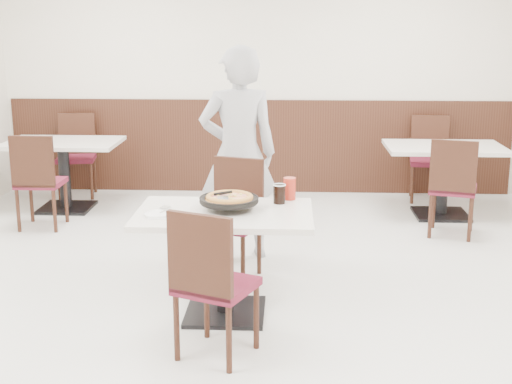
{
  "coord_description": "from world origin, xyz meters",
  "views": [
    {
      "loc": [
        0.37,
        -4.84,
        2.04
      ],
      "look_at": [
        0.15,
        -0.3,
        0.92
      ],
      "focal_mm": 50.0,
      "sensor_mm": 36.0,
      "label": 1
    }
  ],
  "objects_px": {
    "pizza": "(230,200)",
    "chair_far": "(230,221)",
    "chair_near": "(217,282)",
    "diner_person": "(238,154)",
    "cola_glass": "(279,194)",
    "bg_chair_right_far": "(429,160)",
    "bg_chair_left_near": "(41,180)",
    "bg_table_right": "(443,181)",
    "main_table": "(225,264)",
    "side_plate": "(157,214)",
    "red_cup": "(290,189)",
    "pizza_pan": "(229,204)",
    "bg_chair_right_near": "(453,187)",
    "bg_table_left": "(65,175)",
    "bg_chair_left_far": "(76,156)"
  },
  "relations": [
    {
      "from": "pizza_pan",
      "to": "bg_table_left",
      "type": "xyz_separation_m",
      "value": [
        -2.02,
        2.7,
        -0.42
      ]
    },
    {
      "from": "cola_glass",
      "to": "bg_chair_right_far",
      "type": "distance_m",
      "value": 3.51
    },
    {
      "from": "bg_chair_right_far",
      "to": "pizza_pan",
      "type": "bearing_deg",
      "value": 66.28
    },
    {
      "from": "diner_person",
      "to": "bg_chair_right_near",
      "type": "distance_m",
      "value": 2.16
    },
    {
      "from": "chair_near",
      "to": "bg_chair_right_far",
      "type": "xyz_separation_m",
      "value": [
        2.01,
        3.93,
        0.0
      ]
    },
    {
      "from": "main_table",
      "to": "diner_person",
      "type": "distance_m",
      "value": 1.38
    },
    {
      "from": "main_table",
      "to": "bg_chair_right_far",
      "type": "height_order",
      "value": "bg_chair_right_far"
    },
    {
      "from": "chair_far",
      "to": "cola_glass",
      "type": "height_order",
      "value": "chair_far"
    },
    {
      "from": "chair_near",
      "to": "bg_chair_right_far",
      "type": "bearing_deg",
      "value": 86.48
    },
    {
      "from": "main_table",
      "to": "side_plate",
      "type": "height_order",
      "value": "side_plate"
    },
    {
      "from": "cola_glass",
      "to": "bg_table_right",
      "type": "distance_m",
      "value": 2.98
    },
    {
      "from": "side_plate",
      "to": "bg_table_right",
      "type": "xyz_separation_m",
      "value": [
        2.48,
        2.79,
        -0.38
      ]
    },
    {
      "from": "side_plate",
      "to": "bg_chair_right_near",
      "type": "xyz_separation_m",
      "value": [
        2.43,
        2.12,
        -0.28
      ]
    },
    {
      "from": "main_table",
      "to": "pizza",
      "type": "distance_m",
      "value": 0.44
    },
    {
      "from": "cola_glass",
      "to": "bg_chair_right_near",
      "type": "xyz_separation_m",
      "value": [
        1.62,
        1.75,
        -0.34
      ]
    },
    {
      "from": "bg_table_right",
      "to": "bg_chair_right_far",
      "type": "height_order",
      "value": "bg_chair_right_far"
    },
    {
      "from": "cola_glass",
      "to": "pizza",
      "type": "bearing_deg",
      "value": -156.09
    },
    {
      "from": "chair_near",
      "to": "red_cup",
      "type": "xyz_separation_m",
      "value": [
        0.44,
        0.98,
        0.35
      ]
    },
    {
      "from": "chair_far",
      "to": "cola_glass",
      "type": "bearing_deg",
      "value": 147.57
    },
    {
      "from": "main_table",
      "to": "chair_far",
      "type": "relative_size",
      "value": 1.26
    },
    {
      "from": "bg_chair_left_near",
      "to": "chair_near",
      "type": "bearing_deg",
      "value": -52.81
    },
    {
      "from": "bg_chair_left_far",
      "to": "bg_table_left",
      "type": "bearing_deg",
      "value": 84.8
    },
    {
      "from": "chair_near",
      "to": "diner_person",
      "type": "height_order",
      "value": "diner_person"
    },
    {
      "from": "main_table",
      "to": "bg_chair_right_far",
      "type": "relative_size",
      "value": 1.26
    },
    {
      "from": "pizza",
      "to": "bg_chair_right_far",
      "type": "relative_size",
      "value": 0.37
    },
    {
      "from": "bg_chair_left_near",
      "to": "bg_table_right",
      "type": "xyz_separation_m",
      "value": [
        4.05,
        0.61,
        -0.1
      ]
    },
    {
      "from": "pizza_pan",
      "to": "bg_chair_right_far",
      "type": "bearing_deg",
      "value": 58.68
    },
    {
      "from": "cola_glass",
      "to": "red_cup",
      "type": "relative_size",
      "value": 0.81
    },
    {
      "from": "red_cup",
      "to": "bg_table_right",
      "type": "bearing_deg",
      "value": 55.32
    },
    {
      "from": "pizza_pan",
      "to": "bg_chair_right_near",
      "type": "height_order",
      "value": "bg_chair_right_near"
    },
    {
      "from": "pizza_pan",
      "to": "cola_glass",
      "type": "relative_size",
      "value": 2.46
    },
    {
      "from": "bg_table_left",
      "to": "bg_chair_right_near",
      "type": "relative_size",
      "value": 1.26
    },
    {
      "from": "main_table",
      "to": "red_cup",
      "type": "distance_m",
      "value": 0.73
    },
    {
      "from": "diner_person",
      "to": "bg_chair_left_near",
      "type": "height_order",
      "value": "diner_person"
    },
    {
      "from": "bg_table_left",
      "to": "cola_glass",
      "type": "bearing_deg",
      "value": -46.72
    },
    {
      "from": "chair_far",
      "to": "bg_chair_left_near",
      "type": "relative_size",
      "value": 1.0
    },
    {
      "from": "diner_person",
      "to": "bg_chair_right_near",
      "type": "xyz_separation_m",
      "value": [
        1.99,
        0.72,
        -0.44
      ]
    },
    {
      "from": "cola_glass",
      "to": "bg_chair_left_near",
      "type": "distance_m",
      "value": 3.02
    },
    {
      "from": "red_cup",
      "to": "bg_table_left",
      "type": "distance_m",
      "value": 3.44
    },
    {
      "from": "bg_table_left",
      "to": "side_plate",
      "type": "bearing_deg",
      "value": -61.58
    },
    {
      "from": "cola_glass",
      "to": "bg_chair_right_far",
      "type": "height_order",
      "value": "bg_chair_right_far"
    },
    {
      "from": "bg_table_left",
      "to": "bg_chair_left_near",
      "type": "height_order",
      "value": "bg_chair_left_near"
    },
    {
      "from": "pizza_pan",
      "to": "bg_chair_right_far",
      "type": "relative_size",
      "value": 0.34
    },
    {
      "from": "main_table",
      "to": "bg_chair_right_far",
      "type": "xyz_separation_m",
      "value": [
        2.02,
        3.32,
        0.1
      ]
    },
    {
      "from": "chair_near",
      "to": "bg_table_left",
      "type": "xyz_separation_m",
      "value": [
        -2.0,
        3.36,
        -0.1
      ]
    },
    {
      "from": "chair_far",
      "to": "red_cup",
      "type": "bearing_deg",
      "value": 160.57
    },
    {
      "from": "side_plate",
      "to": "bg_table_left",
      "type": "height_order",
      "value": "side_plate"
    },
    {
      "from": "bg_table_left",
      "to": "chair_far",
      "type": "bearing_deg",
      "value": -45.96
    },
    {
      "from": "pizza",
      "to": "chair_far",
      "type": "bearing_deg",
      "value": 94.85
    },
    {
      "from": "bg_chair_right_far",
      "to": "main_table",
      "type": "bearing_deg",
      "value": 66.28
    }
  ]
}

